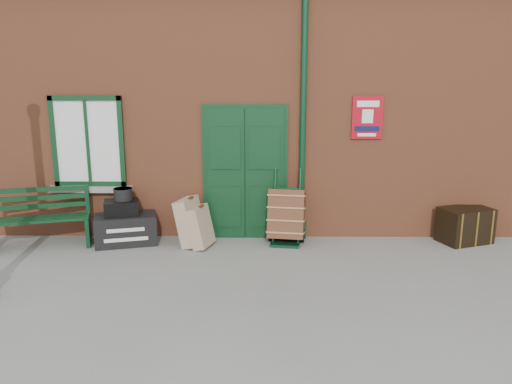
{
  "coord_description": "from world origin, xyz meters",
  "views": [
    {
      "loc": [
        -0.02,
        -6.73,
        2.71
      ],
      "look_at": [
        -0.11,
        0.6,
        1.0
      ],
      "focal_mm": 35.0,
      "sensor_mm": 36.0,
      "label": 1
    }
  ],
  "objects_px": {
    "porter_trolley": "(287,215)",
    "dark_trunk": "(465,225)",
    "houdini_trunk": "(126,229)",
    "bench": "(38,217)"
  },
  "relations": [
    {
      "from": "bench",
      "to": "dark_trunk",
      "type": "distance_m",
      "value": 7.0
    },
    {
      "from": "porter_trolley",
      "to": "dark_trunk",
      "type": "xyz_separation_m",
      "value": [
        2.97,
        0.05,
        -0.18
      ]
    },
    {
      "from": "dark_trunk",
      "to": "houdini_trunk",
      "type": "bearing_deg",
      "value": 161.22
    },
    {
      "from": "houdini_trunk",
      "to": "dark_trunk",
      "type": "height_order",
      "value": "dark_trunk"
    },
    {
      "from": "houdini_trunk",
      "to": "porter_trolley",
      "type": "relative_size",
      "value": 0.81
    },
    {
      "from": "houdini_trunk",
      "to": "porter_trolley",
      "type": "height_order",
      "value": "porter_trolley"
    },
    {
      "from": "houdini_trunk",
      "to": "dark_trunk",
      "type": "bearing_deg",
      "value": -13.09
    },
    {
      "from": "bench",
      "to": "dark_trunk",
      "type": "relative_size",
      "value": 2.06
    },
    {
      "from": "bench",
      "to": "dark_trunk",
      "type": "xyz_separation_m",
      "value": [
        7.0,
        0.29,
        -0.2
      ]
    },
    {
      "from": "houdini_trunk",
      "to": "dark_trunk",
      "type": "distance_m",
      "value": 5.62
    }
  ]
}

